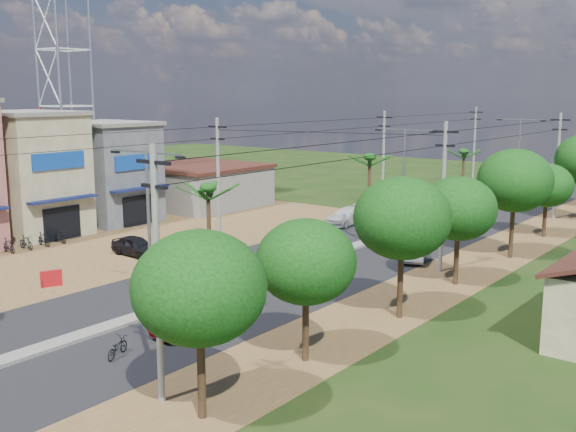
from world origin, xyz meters
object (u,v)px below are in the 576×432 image
object	(u,v)px
roadside_sign	(51,279)
car_parked_dark	(136,246)
car_silver_mid	(414,251)
moto_rider_east	(117,348)
car_red_near	(191,319)
car_white_far	(347,216)

from	to	relation	value
roadside_sign	car_parked_dark	bearing A→B (deg)	128.77
car_silver_mid	moto_rider_east	distance (m)	22.02
car_silver_mid	moto_rider_east	world-z (taller)	car_silver_mid
roadside_sign	car_silver_mid	bearing A→B (deg)	77.59
moto_rider_east	roadside_sign	bearing A→B (deg)	-43.71
car_red_near	moto_rider_east	world-z (taller)	car_red_near
car_silver_mid	car_white_far	size ratio (longest dim) A/B	0.85
car_parked_dark	moto_rider_east	world-z (taller)	car_parked_dark
car_white_far	moto_rider_east	xyz separation A→B (m)	(8.05, -29.39, -0.27)
car_white_far	car_red_near	bearing A→B (deg)	-71.02
car_red_near	moto_rider_east	bearing A→B (deg)	88.42
roadside_sign	car_red_near	bearing A→B (deg)	22.33
car_red_near	car_white_far	xyz separation A→B (m)	(-8.38, 25.56, 0.01)
car_silver_mid	roadside_sign	xyz separation A→B (m)	(-13.00, -17.83, -0.17)
moto_rider_east	roadside_sign	xyz separation A→B (m)	(-11.05, 4.10, 0.08)
car_parked_dark	moto_rider_east	xyz separation A→B (m)	(13.10, -11.70, -0.25)
car_white_far	car_parked_dark	world-z (taller)	car_white_far
car_silver_mid	car_white_far	distance (m)	12.48
car_parked_dark	roadside_sign	size ratio (longest dim) A/B	3.45
car_silver_mid	roadside_sign	bearing A→B (deg)	30.29
car_red_near	roadside_sign	xyz separation A→B (m)	(-11.38, 0.27, -0.18)
car_silver_mid	roadside_sign	world-z (taller)	car_silver_mid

